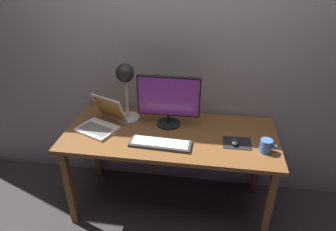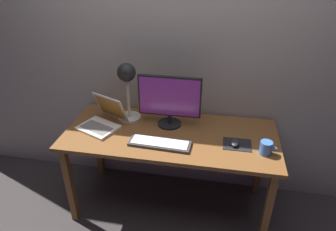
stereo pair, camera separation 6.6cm
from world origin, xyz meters
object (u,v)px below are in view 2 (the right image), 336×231
at_px(laptop, 104,118).
at_px(mouse, 235,143).
at_px(monitor, 170,99).
at_px(coffee_mug, 266,148).
at_px(desk_lamp, 127,80).
at_px(keyboard_main, 160,143).

distance_m(laptop, mouse, 1.01).
xyz_separation_m(monitor, mouse, (0.50, -0.20, -0.20)).
bearing_deg(coffee_mug, monitor, 159.75).
bearing_deg(coffee_mug, mouse, 162.53).
bearing_deg(desk_lamp, coffee_mug, -16.33).
distance_m(laptop, coffee_mug, 1.22).
height_order(keyboard_main, laptop, laptop).
relative_size(monitor, coffee_mug, 4.10).
xyz_separation_m(monitor, coffee_mug, (0.71, -0.26, -0.18)).
bearing_deg(desk_lamp, keyboard_main, -45.91).
xyz_separation_m(monitor, desk_lamp, (-0.34, 0.05, 0.11)).
xyz_separation_m(laptop, desk_lamp, (0.16, 0.14, 0.27)).
bearing_deg(monitor, desk_lamp, 172.27).
height_order(desk_lamp, coffee_mug, desk_lamp).
height_order(laptop, desk_lamp, desk_lamp).
height_order(keyboard_main, mouse, mouse).
distance_m(monitor, desk_lamp, 0.36).
bearing_deg(mouse, laptop, 174.33).
xyz_separation_m(keyboard_main, desk_lamp, (-0.32, 0.33, 0.32)).
bearing_deg(monitor, keyboard_main, -93.63).
xyz_separation_m(desk_lamp, mouse, (0.85, -0.24, -0.31)).
bearing_deg(laptop, coffee_mug, -7.72).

